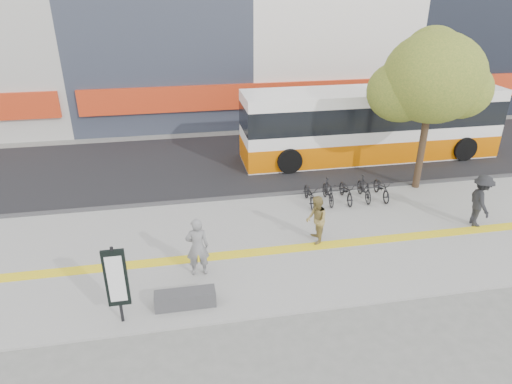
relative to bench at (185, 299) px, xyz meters
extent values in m
plane|color=slate|center=(2.60, 1.20, -0.30)|extent=(120.00, 120.00, 0.00)
cube|color=gray|center=(2.60, 2.70, -0.27)|extent=(40.00, 7.00, 0.08)
cube|color=yellow|center=(2.60, 2.20, -0.22)|extent=(40.00, 0.45, 0.01)
cube|color=black|center=(2.60, 10.20, -0.28)|extent=(40.00, 8.00, 0.06)
cube|color=#3B3B3D|center=(2.60, 6.20, -0.23)|extent=(40.00, 0.25, 0.14)
cube|color=red|center=(4.60, 15.25, 1.70)|extent=(19.00, 0.50, 1.40)
cube|color=#3B3B3D|center=(0.00, 0.00, 0.00)|extent=(1.60, 0.45, 0.45)
cylinder|color=black|center=(-1.60, -0.30, 0.88)|extent=(0.08, 0.08, 2.20)
cube|color=black|center=(-1.60, -0.30, 1.09)|extent=(0.55, 0.08, 1.60)
cube|color=white|center=(-1.60, -0.35, 1.09)|extent=(0.40, 0.02, 1.30)
cylinder|color=#322516|center=(9.80, 5.90, 1.38)|extent=(0.28, 0.28, 3.20)
ellipsoid|color=#486321|center=(9.80, 5.90, 4.29)|extent=(3.80, 3.80, 3.42)
ellipsoid|color=#486321|center=(8.80, 6.40, 3.69)|extent=(2.60, 2.60, 2.34)
ellipsoid|color=#486321|center=(10.70, 5.50, 3.90)|extent=(2.40, 2.40, 2.16)
ellipsoid|color=#486321|center=(10.10, 6.70, 5.10)|extent=(2.20, 2.20, 1.98)
cube|color=white|center=(9.29, 9.70, 1.40)|extent=(12.32, 2.57, 3.28)
cube|color=#D26203|center=(9.29, 9.70, 0.32)|extent=(12.34, 2.59, 1.03)
cube|color=black|center=(9.29, 9.70, 1.96)|extent=(12.34, 2.59, 1.13)
cylinder|color=black|center=(4.98, 8.42, 0.32)|extent=(1.13, 0.36, 1.13)
cylinder|color=black|center=(4.98, 10.98, 0.32)|extent=(1.13, 0.36, 1.13)
cylinder|color=black|center=(13.61, 8.42, 0.32)|extent=(1.13, 0.36, 1.13)
cylinder|color=black|center=(13.61, 10.98, 0.32)|extent=(1.13, 0.36, 1.13)
imported|color=black|center=(4.97, 5.20, 0.19)|extent=(0.65, 1.62, 0.83)
imported|color=black|center=(5.71, 5.20, 0.24)|extent=(0.53, 1.56, 0.93)
imported|color=black|center=(6.45, 5.20, 0.19)|extent=(0.65, 1.62, 0.83)
imported|color=black|center=(7.19, 5.20, 0.24)|extent=(0.53, 1.56, 0.93)
imported|color=black|center=(7.92, 5.20, 0.19)|extent=(0.65, 1.62, 0.83)
imported|color=black|center=(0.45, 1.40, 0.69)|extent=(0.68, 0.46, 1.83)
imported|color=olive|center=(4.35, 2.49, 0.59)|extent=(0.70, 0.85, 1.63)
imported|color=black|center=(10.27, 2.53, 0.72)|extent=(0.95, 1.35, 1.89)
camera|label=1|loc=(0.10, -9.72, 7.65)|focal=31.58mm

